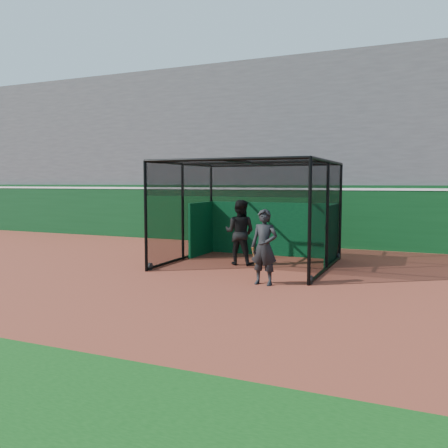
% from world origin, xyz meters
% --- Properties ---
extents(ground, '(120.00, 120.00, 0.00)m').
position_xyz_m(ground, '(0.00, 0.00, 0.00)').
color(ground, brown).
rests_on(ground, ground).
extents(outfield_wall, '(50.00, 0.50, 2.50)m').
position_xyz_m(outfield_wall, '(0.00, 8.50, 1.29)').
color(outfield_wall, '#093514').
rests_on(outfield_wall, ground).
extents(grandstand, '(50.00, 7.85, 8.95)m').
position_xyz_m(grandstand, '(0.00, 12.27, 4.48)').
color(grandstand, '#4C4C4F').
rests_on(grandstand, ground).
extents(batting_cage, '(4.92, 4.64, 3.23)m').
position_xyz_m(batting_cage, '(1.20, 3.39, 1.61)').
color(batting_cage, black).
rests_on(batting_cage, ground).
extents(batter, '(1.02, 0.80, 2.06)m').
position_xyz_m(batter, '(0.87, 3.30, 1.03)').
color(batter, black).
rests_on(batter, ground).
extents(on_deck_player, '(0.74, 0.52, 1.94)m').
position_xyz_m(on_deck_player, '(2.54, 0.74, 0.97)').
color(on_deck_player, black).
rests_on(on_deck_player, ground).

